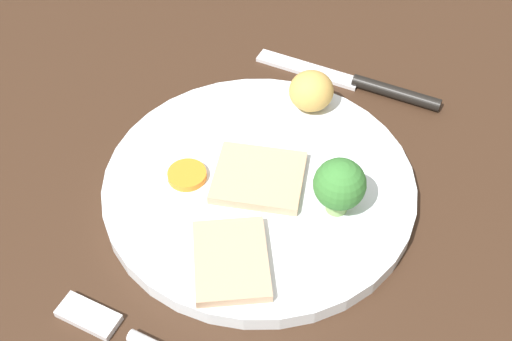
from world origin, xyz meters
TOP-DOWN VIEW (x-y plane):
  - dining_table at (0.00, 0.00)cm, footprint 120.00×84.00cm
  - dinner_plate at (-2.52, 0.29)cm, footprint 25.45×25.45cm
  - meat_slice_main at (-2.61, 0.19)cm, footprint 8.12×8.67cm
  - meat_slice_under at (-10.64, -1.91)cm, footprint 8.79×8.29cm
  - roast_potato_left at (7.48, -0.00)cm, footprint 5.48×5.50cm
  - carrot_coin_front at (-4.98, 5.33)cm, footprint 3.18×3.18cm
  - broccoli_floret at (-2.36, -6.70)cm, footprint 4.04×4.04cm
  - knife at (13.67, -2.78)cm, footprint 2.02×18.54cm

SIDE VIEW (x-z plane):
  - dining_table at x=0.00cm, z-range 0.00..3.60cm
  - knife at x=13.67cm, z-range 3.45..4.65cm
  - dinner_plate at x=-2.52cm, z-range 3.60..5.00cm
  - carrot_coin_front at x=-4.98cm, z-range 5.00..5.60cm
  - meat_slice_main at x=-2.61cm, z-range 5.00..5.80cm
  - meat_slice_under at x=-10.64cm, z-range 5.00..5.80cm
  - roast_potato_left at x=7.48cm, z-range 5.00..8.62cm
  - broccoli_floret at x=-2.36cm, z-range 5.31..10.24cm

